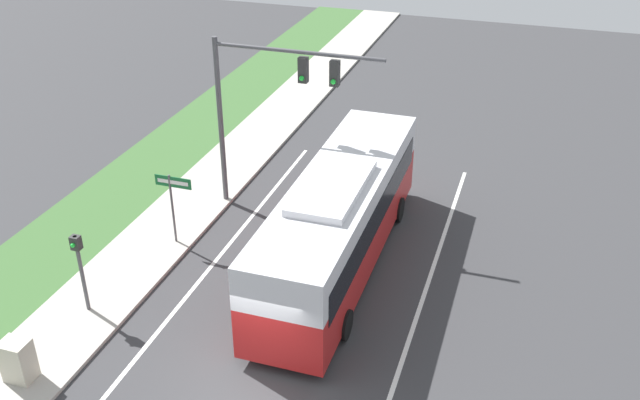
% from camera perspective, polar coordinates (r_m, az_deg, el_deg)
% --- Properties ---
extents(ground_plane, '(80.00, 80.00, 0.00)m').
position_cam_1_polar(ground_plane, '(19.75, -5.73, -15.25)').
color(ground_plane, '#38383A').
extents(sidewalk, '(2.80, 80.00, 0.12)m').
position_cam_1_polar(sidewalk, '(22.44, -20.70, -10.79)').
color(sidewalk, '#ADA89E').
rests_on(sidewalk, ground_plane).
extents(lane_divider_near, '(0.14, 30.00, 0.01)m').
position_cam_1_polar(lane_divider_near, '(21.15, -14.95, -12.69)').
color(lane_divider_near, silver).
rests_on(lane_divider_near, ground_plane).
extents(bus, '(2.76, 11.52, 3.57)m').
position_cam_1_polar(bus, '(23.39, 1.58, -1.29)').
color(bus, red).
rests_on(bus, ground_plane).
extents(signal_gantry, '(6.31, 0.41, 6.62)m').
position_cam_1_polar(signal_gantry, '(25.81, -4.37, 8.50)').
color(signal_gantry, '#4C4C51').
rests_on(signal_gantry, ground_plane).
extents(pedestrian_signal, '(0.28, 0.34, 2.75)m').
position_cam_1_polar(pedestrian_signal, '(22.40, -18.70, -4.64)').
color(pedestrian_signal, '#4C4C51').
rests_on(pedestrian_signal, ground_plane).
extents(street_sign, '(1.36, 0.08, 2.76)m').
position_cam_1_polar(street_sign, '(25.05, -11.69, 0.28)').
color(street_sign, '#4C4C51').
rests_on(street_sign, ground_plane).
extents(utility_cabinet, '(0.77, 0.61, 1.23)m').
position_cam_1_polar(utility_cabinet, '(21.14, -23.02, -11.73)').
color(utility_cabinet, '#B7B29E').
rests_on(utility_cabinet, sidewalk).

